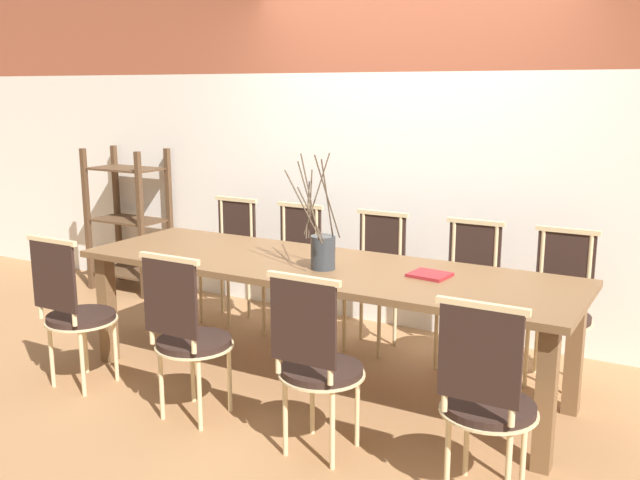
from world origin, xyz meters
The scene contains 15 objects.
ground_plane centered at (0.00, 0.00, 0.00)m, with size 16.00×16.00×0.00m, color #9E7047.
wall_rear centered at (0.00, 1.30, 1.60)m, with size 12.00×0.06×3.20m.
dining_table centered at (0.00, 0.00, 0.68)m, with size 3.08×0.92×0.77m.
chair_near_leftend centered at (-1.28, -0.77, 0.51)m, with size 0.44×0.44×0.96m.
chair_near_left centered at (-0.39, -0.77, 0.51)m, with size 0.44×0.44×0.96m.
chair_near_center centered at (0.42, -0.77, 0.51)m, with size 0.44×0.44×0.96m.
chair_near_right centered at (1.26, -0.77, 0.51)m, with size 0.44×0.44×0.96m.
chair_far_leftend centered at (-1.27, 0.77, 0.51)m, with size 0.44×0.44×0.96m.
chair_far_left centered at (-0.68, 0.77, 0.51)m, with size 0.44×0.44×0.96m.
chair_far_center centered at (0.00, 0.77, 0.51)m, with size 0.44×0.44×0.96m.
chair_far_right centered at (0.67, 0.77, 0.51)m, with size 0.44×0.44×0.96m.
chair_far_rightend centered at (1.26, 0.77, 0.51)m, with size 0.44×0.44×0.96m.
vase_centerpiece centered at (0.07, -0.09, 0.89)m, with size 0.31×0.32×0.68m.
book_stack centered at (0.68, 0.06, 0.78)m, with size 0.23×0.21×0.02m.
shelving_rack centered at (-2.57, 1.03, 0.64)m, with size 0.69×0.41×1.29m.
Camera 1 is at (2.06, -3.62, 1.81)m, focal length 40.00 mm.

